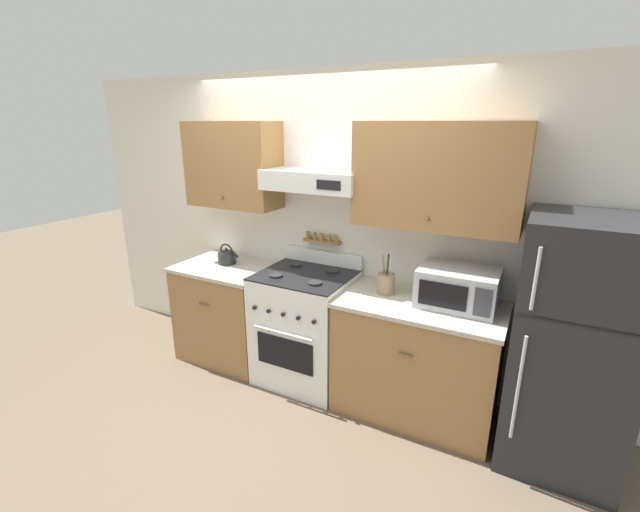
{
  "coord_description": "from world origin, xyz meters",
  "views": [
    {
      "loc": [
        1.64,
        -2.5,
        2.14
      ],
      "look_at": [
        0.17,
        0.28,
        1.15
      ],
      "focal_mm": 24.0,
      "sensor_mm": 36.0,
      "label": 1
    }
  ],
  "objects": [
    {
      "name": "microwave",
      "position": [
        1.19,
        0.41,
        1.04
      ],
      "size": [
        0.53,
        0.39,
        0.27
      ],
      "color": "#ADAFB5",
      "rests_on": "counter_right"
    },
    {
      "name": "refrigerator",
      "position": [
        1.92,
        0.32,
        0.81
      ],
      "size": [
        0.68,
        0.73,
        1.63
      ],
      "color": "#232326",
      "rests_on": "ground_plane"
    },
    {
      "name": "counter_right",
      "position": [
        0.96,
        0.35,
        0.45
      ],
      "size": [
        1.17,
        0.69,
        0.9
      ],
      "color": "olive",
      "rests_on": "ground_plane"
    },
    {
      "name": "ground_plane",
      "position": [
        0.0,
        0.0,
        0.0
      ],
      "size": [
        16.0,
        16.0,
        0.0
      ],
      "primitive_type": "plane",
      "color": "brown"
    },
    {
      "name": "tea_kettle",
      "position": [
        -0.85,
        0.39,
        0.97
      ],
      "size": [
        0.21,
        0.16,
        0.19
      ],
      "color": "#232326",
      "rests_on": "counter_left"
    },
    {
      "name": "wall_back",
      "position": [
        0.06,
        0.65,
        1.44
      ],
      "size": [
        5.2,
        0.46,
        2.55
      ],
      "color": "silver",
      "rests_on": "ground_plane"
    },
    {
      "name": "utensil_crock",
      "position": [
        0.67,
        0.39,
        0.98
      ],
      "size": [
        0.13,
        0.13,
        0.31
      ],
      "color": "#8E7051",
      "rests_on": "counter_right"
    },
    {
      "name": "stove_range",
      "position": [
        0.0,
        0.34,
        0.48
      ],
      "size": [
        0.75,
        0.7,
        1.07
      ],
      "color": "white",
      "rests_on": "ground_plane"
    },
    {
      "name": "counter_left",
      "position": [
        -0.81,
        0.35,
        0.45
      ],
      "size": [
        0.88,
        0.69,
        0.9
      ],
      "color": "olive",
      "rests_on": "ground_plane"
    }
  ]
}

